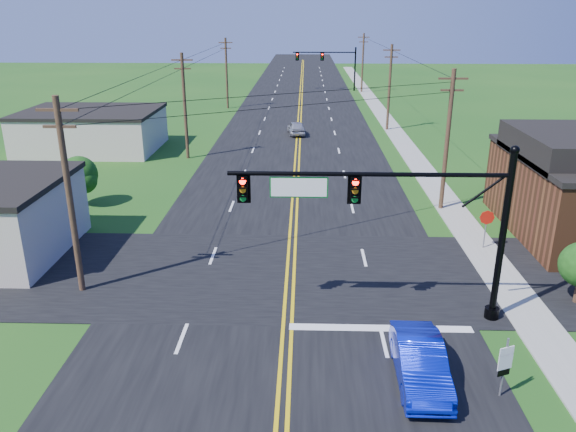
{
  "coord_description": "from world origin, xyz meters",
  "views": [
    {
      "loc": [
        0.8,
        -13.1,
        12.29
      ],
      "look_at": [
        0.11,
        10.0,
        3.8
      ],
      "focal_mm": 35.0,
      "sensor_mm": 36.0,
      "label": 1
    }
  ],
  "objects_px": {
    "signal_mast_far": "(328,62)",
    "route_sign": "(505,364)",
    "blue_car": "(420,363)",
    "stop_sign": "(487,221)",
    "signal_mast_main": "(393,212)"
  },
  "relations": [
    {
      "from": "blue_car",
      "to": "stop_sign",
      "type": "distance_m",
      "value": 13.19
    },
    {
      "from": "signal_mast_far",
      "to": "blue_car",
      "type": "bearing_deg",
      "value": -89.65
    },
    {
      "from": "signal_mast_far",
      "to": "route_sign",
      "type": "height_order",
      "value": "signal_mast_far"
    },
    {
      "from": "route_sign",
      "to": "stop_sign",
      "type": "distance_m",
      "value": 13.01
    },
    {
      "from": "signal_mast_far",
      "to": "route_sign",
      "type": "distance_m",
      "value": 77.32
    },
    {
      "from": "route_sign",
      "to": "stop_sign",
      "type": "xyz_separation_m",
      "value": [
        3.15,
        12.62,
        0.29
      ]
    },
    {
      "from": "route_sign",
      "to": "stop_sign",
      "type": "bearing_deg",
      "value": 53.7
    },
    {
      "from": "signal_mast_far",
      "to": "route_sign",
      "type": "bearing_deg",
      "value": -87.73
    },
    {
      "from": "blue_car",
      "to": "signal_mast_main",
      "type": "bearing_deg",
      "value": 98.1
    },
    {
      "from": "blue_car",
      "to": "route_sign",
      "type": "xyz_separation_m",
      "value": [
        2.6,
        -0.77,
        0.57
      ]
    },
    {
      "from": "route_sign",
      "to": "signal_mast_far",
      "type": "bearing_deg",
      "value": 69.98
    },
    {
      "from": "blue_car",
      "to": "stop_sign",
      "type": "xyz_separation_m",
      "value": [
        5.74,
        11.85,
        0.86
      ]
    },
    {
      "from": "signal_mast_far",
      "to": "stop_sign",
      "type": "relative_size",
      "value": 4.9
    },
    {
      "from": "signal_mast_main",
      "to": "blue_car",
      "type": "relative_size",
      "value": 2.47
    },
    {
      "from": "signal_mast_far",
      "to": "stop_sign",
      "type": "xyz_separation_m",
      "value": [
        6.21,
        -64.57,
        -2.93
      ]
    }
  ]
}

